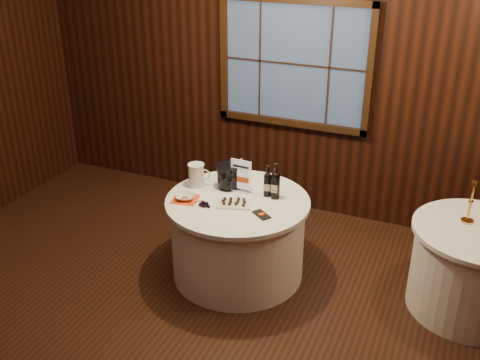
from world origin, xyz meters
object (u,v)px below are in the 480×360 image
at_px(main_table, 238,237).
at_px(cracker_bowl, 185,197).
at_px(ice_bucket, 228,176).
at_px(grape_bunch, 205,204).
at_px(side_table, 473,269).
at_px(port_bottle_left, 267,183).
at_px(chocolate_plate, 234,203).
at_px(glass_pitcher, 197,175).
at_px(chocolate_box, 262,215).
at_px(sign_stand, 241,180).
at_px(brass_candlestick, 470,208).
at_px(port_bottle_right, 275,183).

bearing_deg(main_table, cracker_bowl, -157.55).
bearing_deg(ice_bucket, grape_bunch, -95.25).
bearing_deg(main_table, side_table, 8.53).
bearing_deg(port_bottle_left, chocolate_plate, -142.00).
relative_size(side_table, cracker_bowl, 6.66).
xyz_separation_m(chocolate_plate, glass_pitcher, (-0.47, 0.20, 0.09)).
bearing_deg(side_table, chocolate_plate, -168.75).
relative_size(grape_bunch, cracker_bowl, 1.12).
bearing_deg(side_table, chocolate_box, -164.18).
bearing_deg(chocolate_plate, glass_pitcher, 156.54).
height_order(main_table, ice_bucket, ice_bucket).
bearing_deg(chocolate_plate, sign_stand, 99.34).
xyz_separation_m(port_bottle_left, brass_candlestick, (1.67, 0.20, 0.01)).
relative_size(main_table, side_table, 1.19).
bearing_deg(side_table, port_bottle_left, -176.17).
bearing_deg(glass_pitcher, brass_candlestick, -18.18).
distance_m(sign_stand, chocolate_plate, 0.28).
distance_m(ice_bucket, chocolate_plate, 0.35).
distance_m(grape_bunch, cracker_bowl, 0.22).
relative_size(sign_stand, ice_bucket, 1.43).
bearing_deg(main_table, sign_stand, 101.99).
bearing_deg(brass_candlestick, glass_pitcher, -173.20).
xyz_separation_m(cracker_bowl, brass_candlestick, (2.31, 0.56, 0.11)).
bearing_deg(chocolate_box, chocolate_plate, -160.76).
height_order(main_table, side_table, same).
distance_m(port_bottle_left, brass_candlestick, 1.68).
distance_m(main_table, chocolate_box, 0.52).
height_order(sign_stand, brass_candlestick, brass_candlestick).
height_order(main_table, grape_bunch, grape_bunch).
relative_size(sign_stand, brass_candlestick, 0.88).
bearing_deg(side_table, glass_pitcher, -175.48).
bearing_deg(grape_bunch, side_table, 13.13).
bearing_deg(port_bottle_left, sign_stand, 167.38).
relative_size(main_table, cracker_bowl, 7.89).
bearing_deg(cracker_bowl, ice_bucket, 55.32).
bearing_deg(glass_pitcher, ice_bucket, -8.72).
relative_size(port_bottle_right, glass_pitcher, 1.51).
xyz_separation_m(side_table, chocolate_box, (-1.70, -0.48, 0.39)).
bearing_deg(cracker_bowl, chocolate_plate, 10.47).
distance_m(ice_bucket, cracker_bowl, 0.45).
distance_m(chocolate_box, brass_candlestick, 1.69).
bearing_deg(main_table, port_bottle_right, 29.36).
relative_size(sign_stand, chocolate_plate, 0.96).
bearing_deg(brass_candlestick, main_table, -168.45).
distance_m(side_table, glass_pitcher, 2.51).
xyz_separation_m(port_bottle_left, grape_bunch, (-0.42, -0.40, -0.11)).
xyz_separation_m(ice_bucket, chocolate_plate, (0.18, -0.28, -0.10)).
height_order(chocolate_box, grape_bunch, grape_bunch).
height_order(grape_bunch, glass_pitcher, glass_pitcher).
distance_m(sign_stand, port_bottle_right, 0.33).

